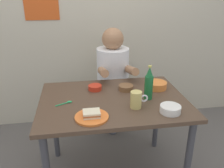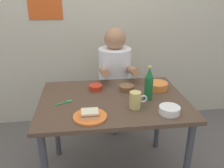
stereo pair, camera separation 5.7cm
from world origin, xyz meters
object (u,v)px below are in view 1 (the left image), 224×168
sandwich (92,114)px  beer_bottle (149,84)px  dining_table (113,110)px  plate_orange (92,117)px  stool (113,105)px  person_seated (113,69)px  soup_bowl_orange (156,85)px  beer_mug (136,100)px

sandwich → beer_bottle: (0.44, 0.22, 0.09)m
dining_table → plate_orange: 0.33m
dining_table → plate_orange: bearing=-125.2°
dining_table → beer_bottle: 0.34m
stool → sandwich: size_ratio=4.09×
person_seated → soup_bowl_orange: (0.29, -0.48, 0.01)m
sandwich → person_seated: bearing=72.1°
person_seated → plate_orange: 0.92m
person_seated → beer_bottle: size_ratio=2.75×
stool → person_seated: size_ratio=0.63×
dining_table → stool: (0.10, 0.63, -0.30)m
person_seated → soup_bowl_orange: size_ratio=4.23×
sandwich → beer_mug: bearing=16.7°
stool → beer_mug: (0.04, -0.79, 0.45)m
person_seated → sandwich: person_seated is taller
beer_bottle → plate_orange: bearing=-153.6°
stool → sandwich: 1.02m
stool → beer_bottle: 0.86m
person_seated → dining_table: bearing=-99.2°
dining_table → plate_orange: size_ratio=5.00×
plate_orange → stool: bearing=72.4°
stool → beer_mug: bearing=-87.3°
beer_bottle → soup_bowl_orange: bearing=54.6°
soup_bowl_orange → beer_mug: bearing=-129.7°
dining_table → stool: size_ratio=2.44×
stool → dining_table: bearing=-99.1°
stool → beer_bottle: (0.16, -0.67, 0.51)m
plate_orange → beer_mug: size_ratio=1.75×
dining_table → beer_bottle: size_ratio=4.20×
person_seated → beer_mug: (0.04, -0.78, 0.03)m
plate_orange → soup_bowl_orange: (0.57, 0.40, 0.02)m
plate_orange → beer_mug: (0.32, 0.10, 0.05)m
sandwich → beer_bottle: bearing=26.4°
dining_table → soup_bowl_orange: 0.43m
stool → plate_orange: 1.01m
plate_orange → person_seated: bearing=72.1°
beer_mug → soup_bowl_orange: 0.40m
sandwich → soup_bowl_orange: bearing=34.9°
person_seated → soup_bowl_orange: 0.56m
dining_table → sandwich: size_ratio=10.00×
stool → beer_mug: 0.91m
stool → sandwich: sandwich is taller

